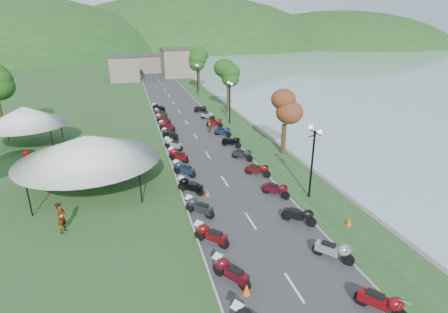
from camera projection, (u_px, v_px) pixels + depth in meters
road at (186, 122)px, 43.04m from camera, size 7.00×120.00×0.02m
hills_backdrop at (138, 47)px, 187.52m from camera, size 360.00×120.00×76.00m
far_building at (146, 65)px, 82.30m from camera, size 18.00×16.00×5.00m
moto_row_left at (188, 177)px, 26.19m from camera, size 2.60×50.43×1.10m
moto_row_right at (250, 162)px, 29.21m from camera, size 2.60×42.56×1.10m
vendor_tent_main at (90, 162)px, 25.15m from camera, size 6.74×6.74×4.00m
vendor_tent_side at (27, 127)px, 33.88m from camera, size 5.18×5.18×4.00m
tree_lakeside at (285, 120)px, 31.59m from camera, size 2.29×2.29×6.35m
pedestrian_a at (64, 232)px, 20.27m from camera, size 0.72×0.82×1.88m
pedestrian_b at (107, 158)px, 31.44m from camera, size 1.04×0.80×1.89m
pedestrian_c at (78, 173)px, 28.36m from camera, size 1.23×1.15×1.85m
traffic_cone_near at (247, 289)px, 15.47m from camera, size 0.36×0.36×0.56m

